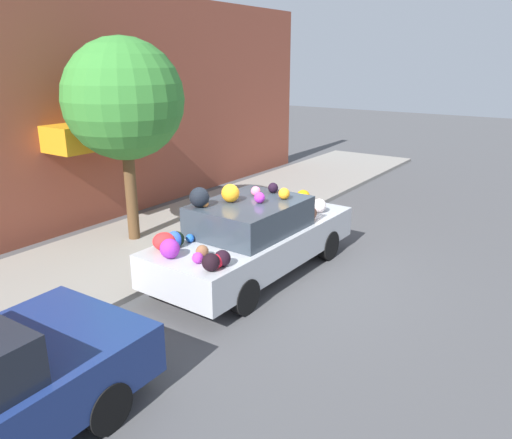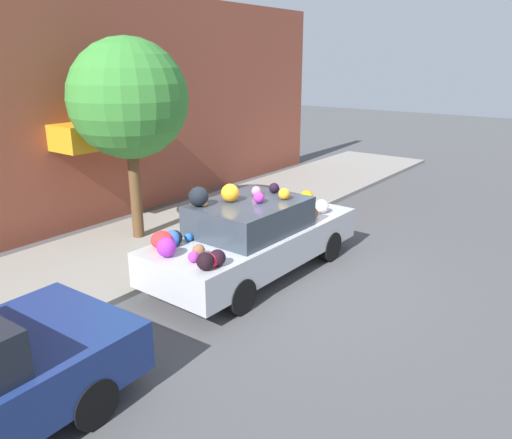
# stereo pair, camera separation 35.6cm
# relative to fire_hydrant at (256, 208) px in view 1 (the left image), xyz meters

# --- Properties ---
(ground_plane) EXTENTS (60.00, 60.00, 0.00)m
(ground_plane) POSITION_rel_fire_hydrant_xyz_m (-2.18, -1.56, -0.45)
(ground_plane) COLOR #4C4C4F
(sidewalk_curb) EXTENTS (24.00, 3.20, 0.11)m
(sidewalk_curb) POSITION_rel_fire_hydrant_xyz_m (-2.18, 1.14, -0.40)
(sidewalk_curb) COLOR gray
(sidewalk_curb) RESTS_ON ground
(building_facade) EXTENTS (18.00, 1.20, 5.31)m
(building_facade) POSITION_rel_fire_hydrant_xyz_m (-2.16, 3.36, 2.18)
(building_facade) COLOR #9E4C38
(building_facade) RESTS_ON ground
(street_tree) EXTENTS (2.39, 2.39, 4.09)m
(street_tree) POSITION_rel_fire_hydrant_xyz_m (-2.36, 1.54, 2.54)
(street_tree) COLOR brown
(street_tree) RESTS_ON sidewalk_curb
(fire_hydrant) EXTENTS (0.20, 0.20, 0.70)m
(fire_hydrant) POSITION_rel_fire_hydrant_xyz_m (0.00, 0.00, 0.00)
(fire_hydrant) COLOR #B2B2B7
(fire_hydrant) RESTS_ON sidewalk_curb
(art_car) EXTENTS (4.42, 1.77, 1.74)m
(art_car) POSITION_rel_fire_hydrant_xyz_m (-2.24, -1.49, 0.28)
(art_car) COLOR #B7BABF
(art_car) RESTS_ON ground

